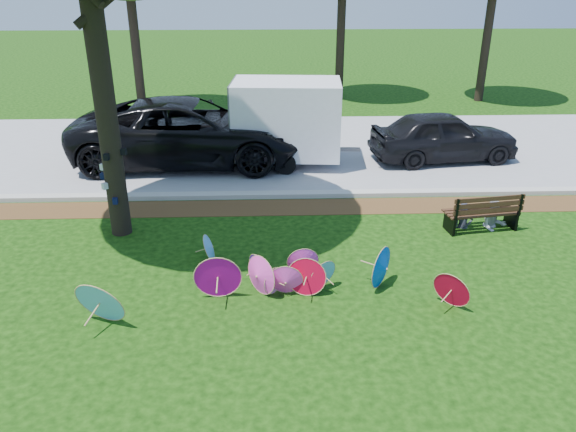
% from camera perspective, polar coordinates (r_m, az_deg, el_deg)
% --- Properties ---
extents(ground, '(90.00, 90.00, 0.00)m').
position_cam_1_polar(ground, '(9.89, -2.52, -9.61)').
color(ground, black).
rests_on(ground, ground).
extents(mulch_strip, '(90.00, 1.00, 0.01)m').
position_cam_1_polar(mulch_strip, '(13.85, -2.44, 0.86)').
color(mulch_strip, '#472D16').
rests_on(mulch_strip, ground).
extents(curb, '(90.00, 0.30, 0.12)m').
position_cam_1_polar(curb, '(14.48, -2.43, 2.16)').
color(curb, '#B7B5AD').
rests_on(curb, ground).
extents(street, '(90.00, 8.00, 0.01)m').
position_cam_1_polar(street, '(18.40, -2.39, 6.89)').
color(street, gray).
rests_on(street, ground).
extents(parasol_pile, '(6.80, 2.81, 0.92)m').
position_cam_1_polar(parasol_pile, '(10.11, -2.03, -6.24)').
color(parasol_pile, '#420FA7').
rests_on(parasol_pile, ground).
extents(black_van, '(6.87, 3.22, 1.90)m').
position_cam_1_polar(black_van, '(17.05, -9.95, 8.43)').
color(black_van, black).
rests_on(black_van, ground).
extents(dark_pickup, '(4.57, 2.31, 1.49)m').
position_cam_1_polar(dark_pickup, '(17.71, 15.53, 7.81)').
color(dark_pickup, black).
rests_on(dark_pickup, ground).
extents(cargo_trailer, '(3.20, 2.16, 2.75)m').
position_cam_1_polar(cargo_trailer, '(16.62, -0.13, 9.90)').
color(cargo_trailer, white).
rests_on(cargo_trailer, ground).
extents(park_bench, '(1.76, 0.88, 0.88)m').
position_cam_1_polar(park_bench, '(13.32, 19.02, 0.52)').
color(park_bench, black).
rests_on(park_bench, ground).
extents(person_left, '(0.45, 0.32, 1.16)m').
position_cam_1_polar(person_left, '(13.19, 17.61, 1.15)').
color(person_left, '#333546').
rests_on(person_left, ground).
extents(person_right, '(0.64, 0.52, 1.26)m').
position_cam_1_polar(person_right, '(13.42, 20.45, 1.36)').
color(person_right, '#B5B4BD').
rests_on(person_right, ground).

